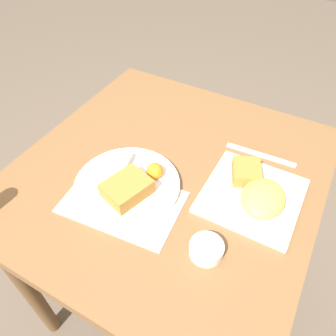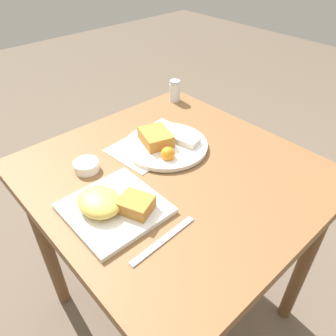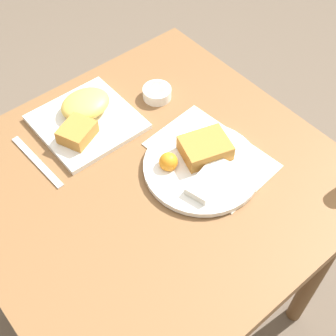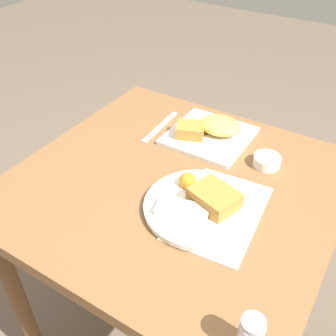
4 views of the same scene
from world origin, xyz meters
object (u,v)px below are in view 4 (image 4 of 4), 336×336
(plate_square_near, at_px, (210,131))
(butter_knife, at_px, (160,127))
(sauce_ramekin, at_px, (267,161))
(plate_oval_far, at_px, (201,204))

(plate_square_near, bearing_deg, butter_knife, 11.86)
(sauce_ramekin, relative_size, butter_knife, 0.38)
(plate_square_near, relative_size, plate_oval_far, 0.86)
(plate_oval_far, xyz_separation_m, butter_knife, (0.29, -0.26, -0.02))
(sauce_ramekin, distance_m, butter_knife, 0.36)
(plate_oval_far, height_order, butter_knife, plate_oval_far)
(plate_oval_far, relative_size, sauce_ramekin, 3.61)
(plate_square_near, xyz_separation_m, sauce_ramekin, (-0.20, 0.04, -0.01))
(plate_square_near, xyz_separation_m, butter_knife, (0.16, 0.03, -0.02))
(sauce_ramekin, bearing_deg, butter_knife, -1.49)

